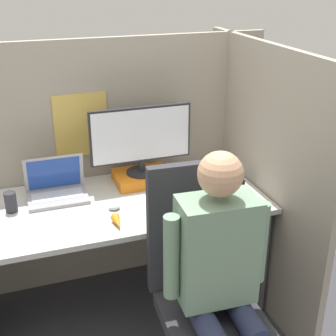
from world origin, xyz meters
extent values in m
cube|color=gray|center=(0.00, 0.79, 0.80)|extent=(2.17, 0.04, 1.59)
cube|color=gold|center=(-0.11, 0.76, 1.09)|extent=(0.32, 0.01, 0.38)
cube|color=#F4EA66|center=(-0.03, 0.76, 1.11)|extent=(0.07, 0.01, 0.07)
cube|color=#EA9EC6|center=(0.00, 0.76, 1.16)|extent=(0.06, 0.01, 0.06)
cube|color=gray|center=(0.86, 0.31, 0.80)|extent=(0.04, 1.42, 1.59)
cube|color=#B7B7B2|center=(0.00, 0.38, 0.74)|extent=(1.67, 0.76, 0.03)
cube|color=#4C4C51|center=(0.80, 0.38, 0.36)|extent=(0.03, 0.65, 0.72)
cube|color=orange|center=(0.21, 0.58, 0.78)|extent=(0.33, 0.26, 0.06)
cylinder|color=#232328|center=(0.21, 0.58, 0.82)|extent=(0.19, 0.19, 0.01)
cylinder|color=#232328|center=(0.21, 0.58, 0.86)|extent=(0.04, 0.04, 0.08)
cube|color=#232328|center=(0.21, 0.59, 1.06)|extent=(0.61, 0.02, 0.33)
cube|color=silver|center=(0.21, 0.57, 1.06)|extent=(0.59, 0.00, 0.31)
cube|color=#99999E|center=(-0.31, 0.51, 0.76)|extent=(0.33, 0.22, 0.02)
cube|color=silver|center=(-0.31, 0.53, 0.77)|extent=(0.28, 0.12, 0.00)
cube|color=#99999E|center=(-0.31, 0.60, 0.88)|extent=(0.33, 0.05, 0.22)
cube|color=#1E3D93|center=(-0.31, 0.59, 0.88)|extent=(0.29, 0.04, 0.19)
ellipsoid|color=silver|center=(-0.03, 0.29, 0.77)|extent=(0.06, 0.05, 0.03)
cube|color=black|center=(0.74, 0.36, 0.78)|extent=(0.05, 0.13, 0.05)
cone|color=orange|center=(-0.06, 0.11, 0.77)|extent=(0.05, 0.11, 0.05)
cylinder|color=green|center=(-0.06, 0.18, 0.77)|extent=(0.03, 0.02, 0.03)
cube|color=#2D2D33|center=(0.27, -0.36, 0.45)|extent=(0.48, 0.48, 0.07)
cube|color=#2D2D33|center=(0.26, -0.10, 0.81)|extent=(0.44, 0.07, 0.67)
cylinder|color=#282D4C|center=(0.19, -0.47, 0.54)|extent=(0.13, 0.31, 0.11)
cylinder|color=#282D4C|center=(0.37, -0.48, 0.54)|extent=(0.13, 0.31, 0.11)
cube|color=gray|center=(0.27, -0.36, 0.84)|extent=(0.35, 0.22, 0.49)
sphere|color=tan|center=(0.27, -0.36, 1.20)|extent=(0.19, 0.19, 0.19)
cylinder|color=gray|center=(0.07, -0.35, 0.84)|extent=(0.07, 0.07, 0.39)
cylinder|color=gray|center=(0.48, -0.37, 0.84)|extent=(0.07, 0.07, 0.39)
cylinder|color=#28282D|center=(-0.56, 0.45, 0.81)|extent=(0.06, 0.06, 0.11)
camera|label=1|loc=(-0.49, -1.92, 1.98)|focal=50.00mm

